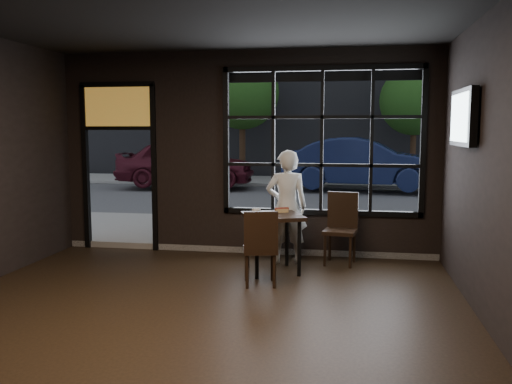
% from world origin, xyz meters
% --- Properties ---
extents(floor, '(6.00, 7.00, 0.02)m').
position_xyz_m(floor, '(0.00, 0.00, -0.01)').
color(floor, black).
rests_on(floor, ground).
extents(window_frame, '(3.06, 0.12, 2.28)m').
position_xyz_m(window_frame, '(1.20, 3.50, 1.80)').
color(window_frame, black).
rests_on(window_frame, ground).
extents(stained_transom, '(1.20, 0.06, 0.70)m').
position_xyz_m(stained_transom, '(-2.10, 3.50, 2.35)').
color(stained_transom, orange).
rests_on(stained_transom, ground).
extents(street_asphalt, '(60.00, 41.00, 0.04)m').
position_xyz_m(street_asphalt, '(0.00, 24.00, -0.02)').
color(street_asphalt, '#545456').
rests_on(street_asphalt, ground).
extents(building_across, '(28.00, 12.00, 15.00)m').
position_xyz_m(building_across, '(0.00, 23.00, 7.50)').
color(building_across, '#5B5956').
rests_on(building_across, ground).
extents(cafe_table, '(0.99, 0.99, 0.82)m').
position_xyz_m(cafe_table, '(0.59, 2.45, 0.41)').
color(cafe_table, black).
rests_on(cafe_table, floor).
extents(chair_near, '(0.50, 0.50, 0.98)m').
position_xyz_m(chair_near, '(0.52, 1.81, 0.49)').
color(chair_near, black).
rests_on(chair_near, floor).
extents(chair_window, '(0.52, 0.52, 1.05)m').
position_xyz_m(chair_window, '(1.51, 3.04, 0.53)').
color(chair_window, black).
rests_on(chair_window, floor).
extents(man, '(0.68, 0.52, 1.68)m').
position_xyz_m(man, '(0.72, 3.02, 0.84)').
color(man, silver).
rests_on(man, floor).
extents(hotdog, '(0.22, 0.15, 0.06)m').
position_xyz_m(hotdog, '(0.69, 2.65, 0.84)').
color(hotdog, tan).
rests_on(hotdog, cafe_table).
extents(cup, '(0.16, 0.16, 0.10)m').
position_xyz_m(cup, '(0.38, 2.32, 0.86)').
color(cup, silver).
rests_on(cup, cafe_table).
extents(tv, '(0.13, 1.14, 0.67)m').
position_xyz_m(tv, '(2.93, 1.84, 2.12)').
color(tv, black).
rests_on(tv, wall_right).
extents(navy_car, '(5.03, 2.12, 1.61)m').
position_xyz_m(navy_car, '(2.04, 12.49, 0.91)').
color(navy_car, '#131C3F').
rests_on(navy_car, street_asphalt).
extents(maroon_car, '(4.64, 2.17, 1.53)m').
position_xyz_m(maroon_car, '(-3.70, 12.35, 0.87)').
color(maroon_car, '#4D131F').
rests_on(maroon_car, street_asphalt).
extents(tree_left, '(2.76, 2.76, 4.70)m').
position_xyz_m(tree_left, '(-2.34, 15.10, 3.31)').
color(tree_left, '#332114').
rests_on(tree_left, street_asphalt).
extents(tree_right, '(2.46, 2.46, 4.21)m').
position_xyz_m(tree_right, '(3.88, 15.31, 2.96)').
color(tree_right, '#332114').
rests_on(tree_right, street_asphalt).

